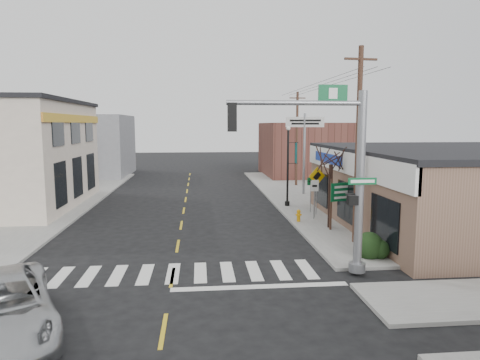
{
  "coord_description": "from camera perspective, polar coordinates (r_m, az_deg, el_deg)",
  "views": [
    {
      "loc": [
        0.99,
        -14.87,
        5.42
      ],
      "look_at": [
        2.94,
        5.21,
        2.8
      ],
      "focal_mm": 32.0,
      "sensor_mm": 36.0,
      "label": 1
    }
  ],
  "objects": [
    {
      "name": "thrift_store",
      "position": [
        25.09,
        27.12,
        -1.25
      ],
      "size": [
        12.0,
        14.0,
        4.0
      ],
      "primitive_type": "cube",
      "color": "brown",
      "rests_on": "ground"
    },
    {
      "name": "center_line",
      "position": [
        23.52,
        -7.84,
        -5.98
      ],
      "size": [
        0.12,
        56.0,
        0.01
      ],
      "primitive_type": "cube",
      "color": "gold",
      "rests_on": "ground"
    },
    {
      "name": "traffic_signal_pole",
      "position": [
        15.32,
        13.05,
        2.19
      ],
      "size": [
        5.24,
        0.39,
        6.64
      ],
      "rotation": [
        0.0,
        0.0,
        0.01
      ],
      "color": "gray",
      "rests_on": "sidewalk_right"
    },
    {
      "name": "shrub_front",
      "position": [
        18.16,
        16.83,
        -8.44
      ],
      "size": [
        1.15,
        1.15,
        0.86
      ],
      "primitive_type": "ellipsoid",
      "color": "#173B1D",
      "rests_on": "sidewalk_right"
    },
    {
      "name": "dance_center_sign",
      "position": [
        32.91,
        8.61,
        6.25
      ],
      "size": [
        2.89,
        0.18,
        6.14
      ],
      "rotation": [
        0.0,
        0.0,
        -0.4
      ],
      "color": "gray",
      "rests_on": "sidewalk_right"
    },
    {
      "name": "ped_crossing_sign",
      "position": [
        25.54,
        10.21,
        -0.26
      ],
      "size": [
        1.1,
        0.08,
        2.84
      ],
      "rotation": [
        0.0,
        0.0,
        0.29
      ],
      "color": "gray",
      "rests_on": "sidewalk_right"
    },
    {
      "name": "bldg_distant_left",
      "position": [
        48.43,
        -19.92,
        4.33
      ],
      "size": [
        9.0,
        10.0,
        6.4
      ],
      "primitive_type": "cube",
      "color": "slate",
      "rests_on": "ground"
    },
    {
      "name": "sidewalk_left",
      "position": [
        30.09,
        -24.87,
        -3.55
      ],
      "size": [
        6.0,
        38.0,
        0.13
      ],
      "primitive_type": "cube",
      "color": "gray",
      "rests_on": "ground"
    },
    {
      "name": "ground",
      "position": [
        15.86,
        -9.0,
        -12.68
      ],
      "size": [
        140.0,
        140.0,
        0.0
      ],
      "primitive_type": "plane",
      "color": "black",
      "rests_on": "ground"
    },
    {
      "name": "crosswalk",
      "position": [
        16.23,
        -8.92,
        -12.18
      ],
      "size": [
        11.0,
        2.2,
        0.01
      ],
      "primitive_type": "cube",
      "color": "silver",
      "rests_on": "ground"
    },
    {
      "name": "guide_sign",
      "position": [
        22.13,
        13.57,
        -2.18
      ],
      "size": [
        1.48,
        0.13,
        2.59
      ],
      "rotation": [
        0.0,
        0.0,
        0.32
      ],
      "color": "#492F22",
      "rests_on": "sidewalk_right"
    },
    {
      "name": "lamp_post",
      "position": [
        27.93,
        6.52,
        2.67
      ],
      "size": [
        0.67,
        0.53,
        5.18
      ],
      "rotation": [
        0.0,
        0.0,
        0.25
      ],
      "color": "black",
      "rests_on": "sidewalk_right"
    },
    {
      "name": "bldg_distant_right",
      "position": [
        46.27,
        8.27,
        4.08
      ],
      "size": [
        8.0,
        10.0,
        5.6
      ],
      "primitive_type": "cube",
      "color": "brown",
      "rests_on": "ground"
    },
    {
      "name": "shrub_back",
      "position": [
        22.81,
        17.11,
        -5.17
      ],
      "size": [
        1.21,
        1.21,
        0.91
      ],
      "primitive_type": "ellipsoid",
      "color": "black",
      "rests_on": "sidewalk_right"
    },
    {
      "name": "fire_hydrant",
      "position": [
        23.75,
        7.82,
        -4.64
      ],
      "size": [
        0.21,
        0.21,
        0.67
      ],
      "rotation": [
        0.0,
        0.0,
        -0.09
      ],
      "color": "orange",
      "rests_on": "sidewalk_right"
    },
    {
      "name": "utility_pole_far",
      "position": [
        37.59,
        7.59,
        5.59
      ],
      "size": [
        1.41,
        0.21,
        8.08
      ],
      "rotation": [
        0.0,
        0.0,
        0.06
      ],
      "color": "#3D2D1C",
      "rests_on": "sidewalk_right"
    },
    {
      "name": "sidewalk_right",
      "position": [
        29.48,
        10.34,
        -3.19
      ],
      "size": [
        6.0,
        38.0,
        0.13
      ],
      "primitive_type": "cube",
      "color": "gray",
      "rests_on": "ground"
    },
    {
      "name": "utility_pole_near",
      "position": [
        19.63,
        15.44,
        4.65
      ],
      "size": [
        1.51,
        0.23,
        8.66
      ],
      "rotation": [
        0.0,
        0.0,
        0.09
      ],
      "color": "#4F4028",
      "rests_on": "sidewalk_right"
    },
    {
      "name": "bare_tree",
      "position": [
        22.2,
        12.08,
        3.55
      ],
      "size": [
        2.45,
        2.45,
        4.91
      ],
      "rotation": [
        0.0,
        0.0,
        0.25
      ],
      "color": "black",
      "rests_on": "sidewalk_right"
    }
  ]
}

